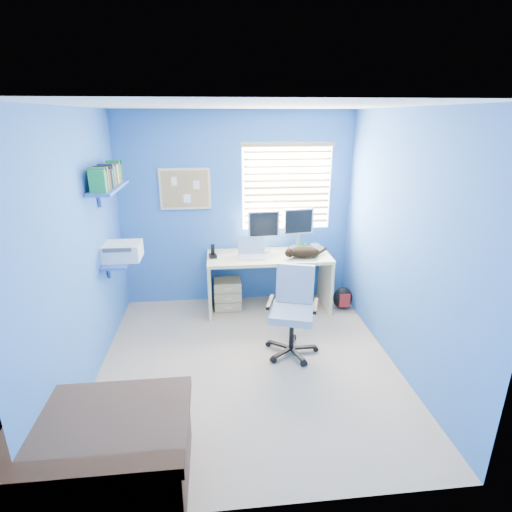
{
  "coord_description": "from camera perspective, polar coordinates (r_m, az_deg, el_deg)",
  "views": [
    {
      "loc": [
        -0.29,
        -3.5,
        2.42
      ],
      "look_at": [
        0.15,
        0.65,
        0.95
      ],
      "focal_mm": 28.0,
      "sensor_mm": 36.0,
      "label": 1
    }
  ],
  "objects": [
    {
      "name": "cat",
      "position": [
        5.03,
        6.92,
        0.56
      ],
      "size": [
        0.43,
        0.29,
        0.14
      ],
      "primitive_type": "ellipsoid",
      "rotation": [
        0.0,
        0.0,
        0.23
      ],
      "color": "black",
      "rests_on": "desk"
    },
    {
      "name": "monitor_left",
      "position": [
        5.16,
        1.08,
        3.55
      ],
      "size": [
        0.4,
        0.14,
        0.54
      ],
      "primitive_type": "cube",
      "rotation": [
        0.0,
        0.0,
        0.04
      ],
      "color": "silver",
      "rests_on": "desk"
    },
    {
      "name": "office_chair",
      "position": [
        4.32,
        5.22,
        -9.34
      ],
      "size": [
        0.68,
        0.68,
        0.93
      ],
      "color": "black",
      "rests_on": "floor"
    },
    {
      "name": "desk",
      "position": [
        5.23,
        1.8,
        -3.72
      ],
      "size": [
        1.57,
        0.65,
        0.74
      ],
      "primitive_type": "cube",
      "color": "tan",
      "rests_on": "floor"
    },
    {
      "name": "corkboard",
      "position": [
        5.17,
        -10.09,
        9.41
      ],
      "size": [
        0.64,
        0.02,
        0.52
      ],
      "color": "tan",
      "rests_on": "ground"
    },
    {
      "name": "tower_pc",
      "position": [
        5.42,
        5.77,
        -4.6
      ],
      "size": [
        0.27,
        0.47,
        0.45
      ],
      "primitive_type": "cube",
      "rotation": [
        0.0,
        0.0,
        -0.2
      ],
      "color": "beige",
      "rests_on": "floor"
    },
    {
      "name": "laptop",
      "position": [
        4.98,
        -0.68,
        1.0
      ],
      "size": [
        0.34,
        0.28,
        0.22
      ],
      "primitive_type": "cube",
      "rotation": [
        0.0,
        0.0,
        -0.05
      ],
      "color": "silver",
      "rests_on": "desk"
    },
    {
      "name": "drawer_boxes",
      "position": [
        5.29,
        -4.06,
        -5.43
      ],
      "size": [
        0.35,
        0.28,
        0.41
      ],
      "primitive_type": "cube",
      "color": "tan",
      "rests_on": "floor"
    },
    {
      "name": "cd_spindle",
      "position": [
        5.37,
        8.39,
        1.33
      ],
      "size": [
        0.13,
        0.13,
        0.07
      ],
      "primitive_type": "cylinder",
      "color": "silver",
      "rests_on": "desk"
    },
    {
      "name": "backpack",
      "position": [
        5.42,
        12.27,
        -5.87
      ],
      "size": [
        0.26,
        0.2,
        0.3
      ],
      "primitive_type": "ellipsoid",
      "rotation": [
        0.0,
        0.0,
        -0.02
      ],
      "color": "black",
      "rests_on": "floor"
    },
    {
      "name": "floor",
      "position": [
        4.27,
        -1.12,
        -15.16
      ],
      "size": [
        3.0,
        3.2,
        0.0
      ],
      "primitive_type": "cube",
      "color": "tan",
      "rests_on": "ground"
    },
    {
      "name": "wall_left",
      "position": [
        3.89,
        -23.86,
        0.15
      ],
      "size": [
        0.01,
        3.2,
        2.5
      ],
      "primitive_type": "cube",
      "color": "#3673CC",
      "rests_on": "ground"
    },
    {
      "name": "bed_corner",
      "position": [
        3.17,
        -21.12,
        -24.94
      ],
      "size": [
        1.13,
        0.8,
        0.54
      ],
      "primitive_type": "cube",
      "color": "#4D3222",
      "rests_on": "floor"
    },
    {
      "name": "wall_shelves",
      "position": [
        4.49,
        -19.67,
        5.57
      ],
      "size": [
        0.42,
        0.9,
        1.05
      ],
      "color": "#3358AA",
      "rests_on": "ground"
    },
    {
      "name": "ceiling",
      "position": [
        3.52,
        -1.4,
        20.68
      ],
      "size": [
        3.0,
        3.2,
        0.0
      ],
      "primitive_type": "cube",
      "color": "white",
      "rests_on": "wall_back"
    },
    {
      "name": "window_blinds",
      "position": [
        5.23,
        4.45,
        9.76
      ],
      "size": [
        1.15,
        0.05,
        1.1
      ],
      "color": "white",
      "rests_on": "ground"
    },
    {
      "name": "wall_front",
      "position": [
        2.25,
        2.3,
        -11.94
      ],
      "size": [
        3.0,
        0.01,
        2.5
      ],
      "primitive_type": "cube",
      "color": "#3673CC",
      "rests_on": "ground"
    },
    {
      "name": "wall_right",
      "position": [
        4.11,
        20.11,
        1.61
      ],
      "size": [
        0.01,
        3.2,
        2.5
      ],
      "primitive_type": "cube",
      "color": "#3673CC",
      "rests_on": "ground"
    },
    {
      "name": "mug",
      "position": [
        5.28,
        6.62,
        1.29
      ],
      "size": [
        0.1,
        0.09,
        0.1
      ],
      "primitive_type": "imported",
      "color": "#19863A",
      "rests_on": "desk"
    },
    {
      "name": "yellow_book",
      "position": [
        5.26,
        4.66,
        -6.6
      ],
      "size": [
        0.03,
        0.17,
        0.24
      ],
      "primitive_type": "cube",
      "color": "yellow",
      "rests_on": "floor"
    },
    {
      "name": "wall_back",
      "position": [
        5.24,
        -2.75,
        6.48
      ],
      "size": [
        3.0,
        0.01,
        2.5
      ],
      "primitive_type": "cube",
      "color": "#3673CC",
      "rests_on": "ground"
    },
    {
      "name": "monitor_right",
      "position": [
        5.33,
        6.04,
        3.95
      ],
      "size": [
        0.41,
        0.18,
        0.54
      ],
      "primitive_type": "cube",
      "rotation": [
        0.0,
        0.0,
        0.14
      ],
      "color": "silver",
      "rests_on": "desk"
    },
    {
      "name": "phone",
      "position": [
        5.01,
        -6.2,
        0.71
      ],
      "size": [
        0.1,
        0.12,
        0.17
      ],
      "primitive_type": "cube",
      "rotation": [
        0.0,
        0.0,
        0.14
      ],
      "color": "black",
      "rests_on": "desk"
    }
  ]
}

